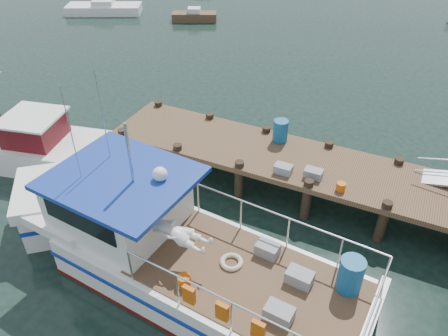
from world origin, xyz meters
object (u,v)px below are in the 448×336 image
at_px(lobster_boat, 164,246).
at_px(moored_rowboat, 194,16).
at_px(moored_a, 104,8).
at_px(work_boat, 19,144).

bearing_deg(lobster_boat, moored_rowboat, 121.79).
bearing_deg(moored_a, moored_rowboat, 5.10).
distance_m(lobster_boat, moored_rowboat, 24.40).
relative_size(lobster_boat, work_boat, 1.44).
xyz_separation_m(work_boat, moored_a, (-9.80, 17.78, -0.31)).
xyz_separation_m(lobster_boat, moored_a, (-18.33, 20.33, -0.67)).
relative_size(moored_rowboat, moored_a, 0.58).
bearing_deg(moored_a, lobster_boat, -53.93).
height_order(lobster_boat, moored_rowboat, lobster_boat).
bearing_deg(moored_rowboat, moored_a, -164.16).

